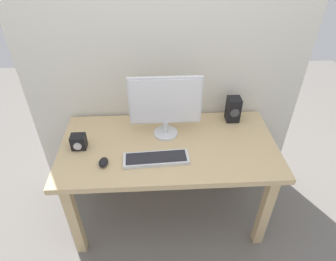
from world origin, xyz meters
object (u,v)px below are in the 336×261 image
(desk, at_px, (169,155))
(monitor, at_px, (165,104))
(keyboard_primary, at_px, (156,159))
(speaker_right, at_px, (233,109))
(audio_controller, at_px, (79,142))
(mouse, at_px, (104,162))

(desk, xyz_separation_m, monitor, (-0.01, 0.13, 0.34))
(desk, relative_size, monitor, 3.02)
(keyboard_primary, bearing_deg, speaker_right, 35.76)
(monitor, xyz_separation_m, audio_controller, (-0.59, -0.13, -0.20))
(desk, relative_size, speaker_right, 7.77)
(mouse, height_order, speaker_right, speaker_right)
(mouse, height_order, audio_controller, audio_controller)
(monitor, distance_m, keyboard_primary, 0.37)
(desk, height_order, audio_controller, audio_controller)
(monitor, bearing_deg, speaker_right, 15.48)
(keyboard_primary, relative_size, speaker_right, 2.23)
(speaker_right, bearing_deg, keyboard_primary, -144.24)
(monitor, height_order, keyboard_primary, monitor)
(monitor, xyz_separation_m, keyboard_primary, (-0.07, -0.28, -0.23))
(desk, bearing_deg, speaker_right, 28.34)
(desk, xyz_separation_m, keyboard_primary, (-0.09, -0.16, 0.11))
(desk, distance_m, keyboard_primary, 0.21)
(desk, distance_m, speaker_right, 0.60)
(mouse, xyz_separation_m, audio_controller, (-0.18, 0.18, 0.03))
(speaker_right, distance_m, audio_controller, 1.14)
(desk, bearing_deg, mouse, -157.23)
(desk, xyz_separation_m, speaker_right, (0.50, 0.27, 0.19))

